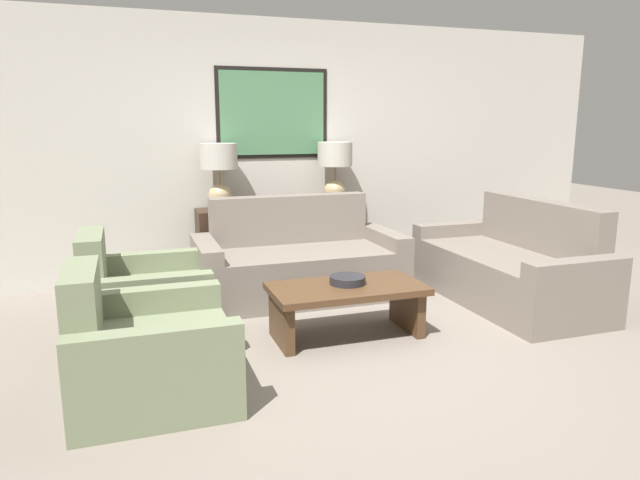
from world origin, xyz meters
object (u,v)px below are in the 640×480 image
Objects in this scene: console_table at (280,242)px; decorative_bowl at (348,280)px; coffee_table at (347,299)px; table_lamp_right at (335,165)px; couch_by_back_wall at (299,264)px; table_lamp_left at (219,168)px; couch_by_side at (510,268)px; armchair_near_back_wall at (141,301)px; armchair_near_camera at (146,354)px.

console_table is 6.22× the size of decorative_bowl.
coffee_table is at bearing -88.69° from console_table.
couch_by_back_wall is at bearing -131.93° from table_lamp_right.
couch_by_back_wall is (0.61, -0.68, -0.87)m from table_lamp_left.
table_lamp_left reaches higher than console_table.
table_lamp_left reaches higher than couch_by_back_wall.
table_lamp_left is 1.22m from table_lamp_right.
couch_by_side is 2.04× the size of armchair_near_back_wall.
coffee_table is at bearing 20.09° from armchair_near_camera.
armchair_near_back_wall is (-2.04, -1.27, -0.90)m from table_lamp_right.
table_lamp_right is 0.57× the size of coffee_table.
coffee_table is at bearing -107.40° from table_lamp_right.
console_table is at bearing 180.00° from table_lamp_right.
table_lamp_left reaches higher than armchair_near_camera.
coffee_table is 1.24× the size of armchair_near_back_wall.
couch_by_side is at bearing 10.72° from decorative_bowl.
couch_by_back_wall reaches higher than decorative_bowl.
armchair_near_back_wall is at bearing 90.00° from armchair_near_camera.
table_lamp_right is at bearing 48.99° from armchair_near_camera.
armchair_near_back_wall is (-1.43, -0.59, -0.03)m from couch_by_back_wall.
decorative_bowl is (0.06, -1.77, 0.06)m from console_table.
console_table is 1.77m from decorative_bowl.
couch_by_back_wall is at bearing -90.00° from console_table.
decorative_bowl is 0.29× the size of armchair_near_back_wall.
couch_by_back_wall reaches higher than console_table.
couch_by_side is (1.78, -0.77, 0.00)m from couch_by_back_wall.
table_lamp_right reaches higher than couch_by_side.
table_lamp_left is 0.70× the size of armchair_near_camera.
table_lamp_right is 0.70× the size of armchair_near_back_wall.
table_lamp_left is at bearing 109.74° from coffee_table.
couch_by_side is 1.64× the size of coffee_table.
armchair_near_back_wall is at bearing -148.13° from table_lamp_right.
armchair_near_back_wall is at bearing -138.49° from console_table.
table_lamp_right is at bearing 72.87° from decorative_bowl.
couch_by_side is 6.98× the size of decorative_bowl.
couch_by_side is at bearing 15.72° from armchair_near_camera.
coffee_table is 1.24× the size of armchair_near_camera.
armchair_near_camera is at bearing -158.83° from decorative_bowl.
coffee_table is 4.25× the size of decorative_bowl.
console_table is 1.81× the size of armchair_near_camera.
table_lamp_left is at bearing 70.62° from armchair_near_camera.
console_table is 1.81m from coffee_table.
couch_by_back_wall is 2.04× the size of armchair_near_back_wall.
couch_by_back_wall is 1.94m from couch_by_side.
coffee_table is (0.04, -1.13, -0.01)m from couch_by_back_wall.
couch_by_side reaches higher than console_table.
console_table is at bearing 90.00° from couch_by_back_wall.
couch_by_back_wall reaches higher than armchair_near_camera.
couch_by_side is 1.78m from coffee_table.
armchair_near_back_wall is (-0.83, -1.27, -0.90)m from table_lamp_left.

